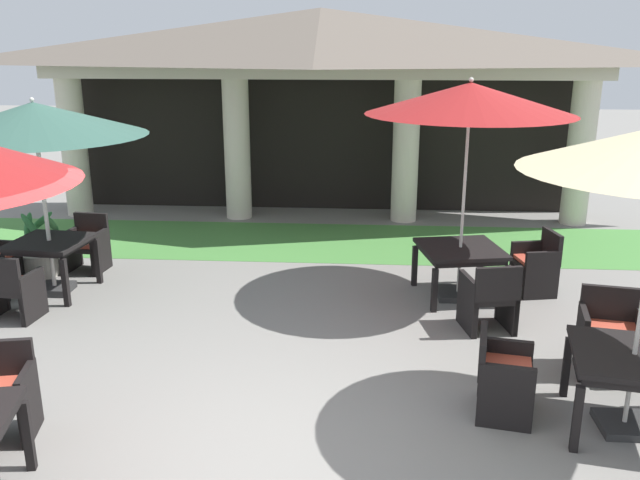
{
  "coord_description": "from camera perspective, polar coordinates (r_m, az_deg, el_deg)",
  "views": [
    {
      "loc": [
        0.87,
        -4.62,
        3.38
      ],
      "look_at": [
        0.36,
        2.69,
        1.16
      ],
      "focal_mm": 37.44,
      "sensor_mm": 36.0,
      "label": 1
    }
  ],
  "objects": [
    {
      "name": "background_pavilion",
      "position": [
        12.75,
        0.09,
        15.13
      ],
      "size": [
        10.86,
        2.69,
        3.91
      ],
      "color": "beige",
      "rests_on": "ground"
    },
    {
      "name": "patio_chair_far_back_south",
      "position": [
        8.24,
        14.26,
        -4.78
      ],
      "size": [
        0.67,
        0.68,
        0.88
      ],
      "rotation": [
        0.0,
        0.0,
        0.2
      ],
      "color": "black",
      "rests_on": "ground"
    },
    {
      "name": "potted_palm_left_edge",
      "position": [
        10.71,
        -22.8,
        -1.39
      ],
      "size": [
        0.58,
        0.56,
        1.01
      ],
      "color": "#B2AD9E",
      "rests_on": "ground"
    },
    {
      "name": "patio_umbrella_near_foreground",
      "position": [
        9.48,
        -23.23,
        9.38
      ],
      "size": [
        2.87,
        2.87,
        2.66
      ],
      "color": "#2D2D2D",
      "rests_on": "ground"
    },
    {
      "name": "patio_umbrella_far_back",
      "position": [
        8.75,
        12.7,
        11.58
      ],
      "size": [
        2.65,
        2.65,
        2.92
      ],
      "color": "#2D2D2D",
      "rests_on": "ground"
    },
    {
      "name": "patio_table_mid_left",
      "position": [
        6.55,
        25.19,
        -9.54
      ],
      "size": [
        1.2,
        1.2,
        0.74
      ],
      "rotation": [
        0.0,
        0.0,
        -0.18
      ],
      "color": "black",
      "rests_on": "ground"
    },
    {
      "name": "patio_chair_near_foreground_south",
      "position": [
        9.13,
        -24.96,
        -3.82
      ],
      "size": [
        0.65,
        0.57,
        0.88
      ],
      "rotation": [
        0.0,
        0.0,
        -0.1
      ],
      "color": "black",
      "rests_on": "ground"
    },
    {
      "name": "patio_table_near_foreground",
      "position": [
        9.81,
        -22.09,
        -0.56
      ],
      "size": [
        1.04,
        1.04,
        0.75
      ],
      "rotation": [
        0.0,
        0.0,
        -0.1
      ],
      "color": "black",
      "rests_on": "ground"
    },
    {
      "name": "patio_chair_mid_left_north",
      "position": [
        7.62,
        23.58,
        -7.46
      ],
      "size": [
        0.71,
        0.66,
        0.89
      ],
      "rotation": [
        0.0,
        0.0,
        -3.32
      ],
      "color": "black",
      "rests_on": "ground"
    },
    {
      "name": "patio_table_far_back",
      "position": [
        9.15,
        11.89,
        -1.12
      ],
      "size": [
        1.22,
        1.22,
        0.71
      ],
      "rotation": [
        0.0,
        0.0,
        0.2
      ],
      "color": "black",
      "rests_on": "ground"
    },
    {
      "name": "patio_chair_far_back_east",
      "position": [
        9.62,
        18.04,
        -1.98
      ],
      "size": [
        0.59,
        0.63,
        0.88
      ],
      "rotation": [
        0.0,
        0.0,
        -4.52
      ],
      "color": "black",
      "rests_on": "ground"
    },
    {
      "name": "ground_plane",
      "position": [
        5.78,
        -5.7,
        -19.0
      ],
      "size": [
        60.0,
        60.0,
        0.0
      ],
      "primitive_type": "plane",
      "color": "gray"
    },
    {
      "name": "patio_chair_near_foreground_north",
      "position": [
        10.66,
        -19.33,
        -0.44
      ],
      "size": [
        0.6,
        0.59,
        0.84
      ],
      "rotation": [
        0.0,
        0.0,
        -3.24
      ],
      "color": "black",
      "rests_on": "ground"
    },
    {
      "name": "lawn_strip",
      "position": [
        11.58,
        -0.48,
        -0.12
      ],
      "size": [
        12.66,
        2.31,
        0.01
      ],
      "primitive_type": "cube",
      "color": "#47843D",
      "rests_on": "ground"
    },
    {
      "name": "patio_chair_mid_left_west",
      "position": [
        6.53,
        15.3,
        -11.04
      ],
      "size": [
        0.6,
        0.69,
        0.8
      ],
      "rotation": [
        0.0,
        0.0,
        -1.75
      ],
      "color": "black",
      "rests_on": "ground"
    }
  ]
}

